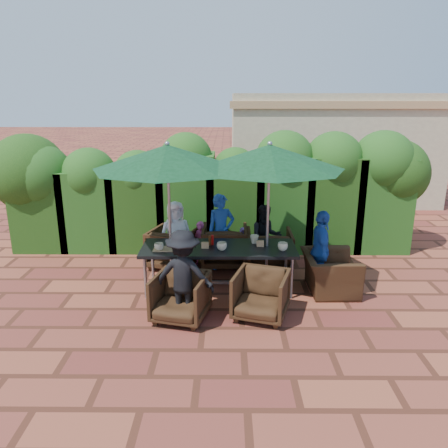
{
  "coord_description": "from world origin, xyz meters",
  "views": [
    {
      "loc": [
        0.34,
        -6.57,
        3.13
      ],
      "look_at": [
        0.29,
        0.4,
        1.08
      ],
      "focal_mm": 35.0,
      "sensor_mm": 36.0,
      "label": 1
    }
  ],
  "objects_px": {
    "umbrella_right": "(270,157)",
    "chair_near_right": "(261,293)",
    "chair_far_left": "(173,246)",
    "chair_end_right": "(330,267)",
    "dining_table": "(219,251)",
    "umbrella_left": "(168,157)",
    "chair_far_mid": "(225,244)",
    "chair_near_left": "(180,295)",
    "chair_far_right": "(269,248)"
  },
  "relations": [
    {
      "from": "umbrella_right",
      "to": "chair_near_right",
      "type": "bearing_deg",
      "value": -99.24
    },
    {
      "from": "chair_far_left",
      "to": "chair_end_right",
      "type": "xyz_separation_m",
      "value": [
        2.73,
        -1.05,
        0.01
      ]
    },
    {
      "from": "dining_table",
      "to": "chair_far_left",
      "type": "height_order",
      "value": "chair_far_left"
    },
    {
      "from": "dining_table",
      "to": "umbrella_left",
      "type": "bearing_deg",
      "value": 178.01
    },
    {
      "from": "chair_far_mid",
      "to": "chair_near_right",
      "type": "relative_size",
      "value": 1.13
    },
    {
      "from": "umbrella_left",
      "to": "chair_end_right",
      "type": "bearing_deg",
      "value": -1.52
    },
    {
      "from": "umbrella_left",
      "to": "chair_near_right",
      "type": "height_order",
      "value": "umbrella_left"
    },
    {
      "from": "umbrella_left",
      "to": "umbrella_right",
      "type": "height_order",
      "value": "same"
    },
    {
      "from": "chair_near_left",
      "to": "chair_end_right",
      "type": "height_order",
      "value": "chair_end_right"
    },
    {
      "from": "umbrella_left",
      "to": "chair_far_left",
      "type": "distance_m",
      "value": 2.05
    },
    {
      "from": "dining_table",
      "to": "chair_far_mid",
      "type": "xyz_separation_m",
      "value": [
        0.09,
        1.05,
        -0.25
      ]
    },
    {
      "from": "chair_near_left",
      "to": "chair_near_right",
      "type": "bearing_deg",
      "value": 17.71
    },
    {
      "from": "chair_end_right",
      "to": "chair_far_left",
      "type": "bearing_deg",
      "value": 68.15
    },
    {
      "from": "chair_far_left",
      "to": "chair_far_mid",
      "type": "height_order",
      "value": "chair_far_mid"
    },
    {
      "from": "chair_far_left",
      "to": "chair_end_right",
      "type": "relative_size",
      "value": 0.85
    },
    {
      "from": "chair_near_left",
      "to": "chair_end_right",
      "type": "distance_m",
      "value": 2.57
    },
    {
      "from": "umbrella_right",
      "to": "chair_far_mid",
      "type": "height_order",
      "value": "umbrella_right"
    },
    {
      "from": "umbrella_left",
      "to": "chair_far_left",
      "type": "height_order",
      "value": "umbrella_left"
    },
    {
      "from": "umbrella_right",
      "to": "chair_near_left",
      "type": "distance_m",
      "value": 2.51
    },
    {
      "from": "umbrella_left",
      "to": "chair_near_left",
      "type": "height_order",
      "value": "umbrella_left"
    },
    {
      "from": "chair_far_mid",
      "to": "chair_near_left",
      "type": "distance_m",
      "value": 2.18
    },
    {
      "from": "chair_far_left",
      "to": "chair_far_mid",
      "type": "bearing_deg",
      "value": -159.23
    },
    {
      "from": "chair_far_left",
      "to": "dining_table",
      "type": "bearing_deg",
      "value": 149.33
    },
    {
      "from": "chair_near_left",
      "to": "dining_table",
      "type": "bearing_deg",
      "value": 76.63
    },
    {
      "from": "umbrella_right",
      "to": "chair_far_mid",
      "type": "relative_size",
      "value": 2.85
    },
    {
      "from": "umbrella_right",
      "to": "chair_far_mid",
      "type": "xyz_separation_m",
      "value": [
        -0.7,
        1.0,
        -1.78
      ]
    },
    {
      "from": "umbrella_right",
      "to": "chair_end_right",
      "type": "distance_m",
      "value": 2.07
    },
    {
      "from": "dining_table",
      "to": "chair_near_right",
      "type": "bearing_deg",
      "value": -56.65
    },
    {
      "from": "chair_far_right",
      "to": "chair_near_left",
      "type": "xyz_separation_m",
      "value": [
        -1.45,
        -1.89,
        -0.04
      ]
    },
    {
      "from": "chair_end_right",
      "to": "chair_near_right",
      "type": "bearing_deg",
      "value": 126.24
    },
    {
      "from": "umbrella_right",
      "to": "chair_near_right",
      "type": "distance_m",
      "value": 2.1
    },
    {
      "from": "chair_far_left",
      "to": "chair_near_right",
      "type": "relative_size",
      "value": 1.08
    },
    {
      "from": "chair_far_mid",
      "to": "chair_far_left",
      "type": "bearing_deg",
      "value": 3.6
    },
    {
      "from": "dining_table",
      "to": "chair_near_right",
      "type": "xyz_separation_m",
      "value": [
        0.63,
        -0.96,
        -0.29
      ]
    },
    {
      "from": "umbrella_right",
      "to": "chair_near_right",
      "type": "relative_size",
      "value": 3.21
    },
    {
      "from": "chair_far_left",
      "to": "chair_far_right",
      "type": "height_order",
      "value": "chair_far_right"
    },
    {
      "from": "dining_table",
      "to": "chair_far_right",
      "type": "bearing_deg",
      "value": 42.97
    },
    {
      "from": "chair_far_right",
      "to": "chair_far_left",
      "type": "bearing_deg",
      "value": -4.2
    },
    {
      "from": "umbrella_right",
      "to": "chair_far_right",
      "type": "distance_m",
      "value": 1.97
    },
    {
      "from": "umbrella_left",
      "to": "chair_near_left",
      "type": "bearing_deg",
      "value": -76.36
    },
    {
      "from": "dining_table",
      "to": "chair_near_left",
      "type": "height_order",
      "value": "chair_near_left"
    },
    {
      "from": "chair_end_right",
      "to": "chair_far_mid",
      "type": "bearing_deg",
      "value": 57.11
    },
    {
      "from": "umbrella_left",
      "to": "chair_near_left",
      "type": "distance_m",
      "value": 2.13
    },
    {
      "from": "chair_far_left",
      "to": "chair_far_mid",
      "type": "distance_m",
      "value": 0.98
    },
    {
      "from": "chair_far_left",
      "to": "chair_near_left",
      "type": "relative_size",
      "value": 1.09
    },
    {
      "from": "dining_table",
      "to": "chair_far_right",
      "type": "distance_m",
      "value": 1.28
    },
    {
      "from": "umbrella_right",
      "to": "umbrella_left",
      "type": "bearing_deg",
      "value": -179.04
    },
    {
      "from": "umbrella_right",
      "to": "dining_table",
      "type": "bearing_deg",
      "value": -176.1
    },
    {
      "from": "chair_near_left",
      "to": "umbrella_right",
      "type": "bearing_deg",
      "value": 53.25
    },
    {
      "from": "chair_far_right",
      "to": "chair_near_left",
      "type": "height_order",
      "value": "chair_far_right"
    }
  ]
}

